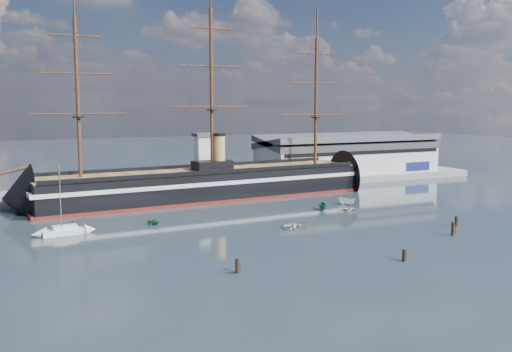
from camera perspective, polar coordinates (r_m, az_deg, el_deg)
name	(u,v)px	position (r m, az deg, el deg)	size (l,w,h in m)	color
ground	(240,212)	(135.21, -1.66, -3.59)	(600.00, 600.00, 0.00)	#25333C
quay	(222,188)	(171.75, -3.44, -1.26)	(180.00, 18.00, 2.00)	slate
warehouse	(348,155)	(197.02, 9.16, 2.11)	(63.00, 21.00, 11.60)	#B7BABC
quay_tower	(203,158)	(165.29, -5.33, 1.80)	(5.00, 5.00, 15.00)	silver
warship	(199,185)	(151.84, -5.70, -0.87)	(113.34, 21.57, 53.94)	black
sailboat	(65,230)	(117.75, -18.58, -5.18)	(8.79, 3.36, 13.74)	silver
motorboat_b	(296,228)	(117.73, 3.99, -5.25)	(3.30, 1.32, 1.54)	beige
motorboat_c	(323,210)	(137.94, 6.69, -3.42)	(5.41, 1.98, 2.17)	#1F5C3E
motorboat_d	(153,225)	(122.83, -10.23, -4.82)	(5.30, 2.29, 1.94)	#255D38
motorboat_e	(352,211)	(138.36, 9.58, -3.44)	(2.59, 1.03, 1.21)	silver
motorboat_f	(347,205)	(146.05, 9.09, -2.86)	(5.54, 2.03, 2.22)	white
piling_near_left	(237,273)	(87.36, -1.87, -9.71)	(0.64, 0.64, 3.00)	black
piling_near_mid	(404,261)	(96.69, 14.58, -8.26)	(0.64, 0.64, 2.73)	black
piling_near_right	(453,235)	(117.70, 19.07, -5.64)	(0.64, 0.64, 3.41)	black
piling_far_right	(456,226)	(126.29, 19.38, -4.79)	(0.64, 0.64, 2.87)	black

